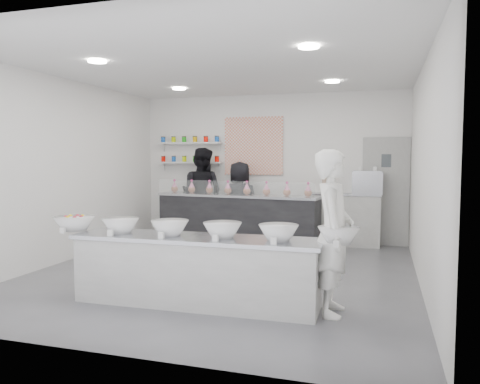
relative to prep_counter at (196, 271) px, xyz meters
name	(u,v)px	position (x,y,z in m)	size (l,w,h in m)	color
floor	(223,273)	(-0.19, 1.48, -0.40)	(6.00, 6.00, 0.00)	#515156
ceiling	(222,68)	(-0.19, 1.48, 2.60)	(6.00, 6.00, 0.00)	white
back_wall	(270,168)	(-0.19, 4.48, 1.10)	(5.50, 5.50, 0.00)	white
left_wall	(63,171)	(-2.94, 1.48, 1.10)	(6.00, 6.00, 0.00)	white
right_wall	(424,174)	(2.56, 1.48, 1.10)	(6.00, 6.00, 0.00)	white
back_door	(386,192)	(2.11, 4.45, 0.65)	(0.88, 0.04, 2.10)	#969693
pattern_panel	(253,146)	(-0.54, 4.46, 1.55)	(1.25, 0.03, 1.20)	#EC714C
jar_shelf_lower	(190,163)	(-1.94, 4.38, 1.20)	(1.45, 0.22, 0.04)	silver
jar_shelf_upper	(190,143)	(-1.94, 4.38, 1.62)	(1.45, 0.22, 0.04)	silver
preserve_jars	(190,150)	(-1.94, 4.36, 1.48)	(1.45, 0.10, 0.56)	#F80D00
downlight_0	(97,61)	(-1.59, 0.48, 2.58)	(0.24, 0.24, 0.02)	white
downlight_1	(309,47)	(1.21, 0.48, 2.58)	(0.24, 0.24, 0.02)	white
downlight_2	(179,89)	(-1.59, 3.08, 2.58)	(0.24, 0.24, 0.02)	white
downlight_3	(332,82)	(1.21, 3.08, 2.58)	(0.24, 0.24, 0.02)	white
prep_counter	(196,271)	(0.00, 0.00, 0.00)	(2.94, 0.67, 0.80)	silver
back_bar	(237,220)	(-0.62, 3.61, 0.10)	(3.23, 0.59, 1.00)	black
sneeze_guard	(231,188)	(-0.65, 3.33, 0.74)	(3.18, 0.01, 0.27)	white
espresso_ledge	(345,219)	(1.36, 4.26, 0.11)	(1.36, 0.43, 1.01)	silver
espresso_machine	(368,183)	(1.78, 4.26, 0.83)	(0.56, 0.39, 0.43)	#93969E
cup_stacks	(328,184)	(1.03, 4.26, 0.79)	(0.24, 0.24, 0.36)	tan
prep_bowls	(196,229)	(0.00, 0.00, 0.49)	(3.69, 0.54, 0.18)	white
label_cards	(175,242)	(-0.01, -0.54, 0.44)	(3.31, 0.04, 0.07)	white
cookie_bags	(237,188)	(-0.62, 3.61, 0.73)	(2.94, 0.14, 0.26)	pink
woman_prep	(333,232)	(1.56, 0.14, 0.50)	(0.66, 0.43, 1.80)	white
staff_left	(202,194)	(-1.55, 4.08, 0.55)	(0.93, 0.72, 1.91)	black
staff_right	(240,202)	(-0.69, 4.01, 0.41)	(0.80, 0.52, 1.63)	black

